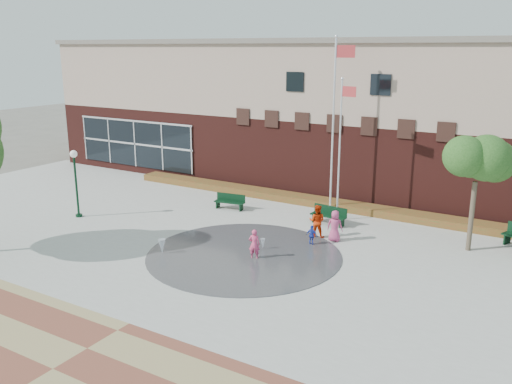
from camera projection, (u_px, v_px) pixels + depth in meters
The scene contains 18 objects.
ground at pixel (203, 280), 20.86m from camera, with size 120.00×120.00×0.00m, color #666056.
plaza_concrete at pixel (256, 248), 24.17m from camera, with size 46.00×18.00×0.01m, color #A8A8A0.
paver_band at pixel (53, 369), 15.06m from camera, with size 46.00×6.00×0.01m, color brown.
splash_pad at pixel (244, 255), 23.34m from camera, with size 8.40×8.40×0.01m, color #383A3D.
library_building at pixel (366, 113), 34.14m from camera, with size 44.40×10.40×9.20m.
flower_bed at pixel (325, 207), 30.47m from camera, with size 26.00×1.20×0.40m, color #A82C1B.
flagpole_left at pixel (334, 117), 28.10m from camera, with size 1.09×0.18×9.29m.
flagpole_right at pixel (340, 143), 27.01m from camera, with size 0.88×0.28×7.28m.
lamp_left at pixel (75, 176), 28.06m from camera, with size 0.38×0.38×3.58m.
bench_left at pixel (230, 205), 29.89m from camera, with size 1.76×0.71×0.86m.
bench_mid at pixel (328, 219), 27.34m from camera, with size 1.89×0.68×0.93m.
tree_mid at pixel (477, 168), 22.93m from camera, with size 3.04×3.04×5.13m.
water_jet_a at pixel (162, 254), 23.46m from camera, with size 0.33×0.33×0.65m, color white.
water_jet_b at pixel (263, 250), 23.99m from camera, with size 0.21×0.21×0.48m, color white.
child_splash at pixel (254, 244), 22.80m from camera, with size 0.48×0.31×1.31m, color #E84376.
adult_red at pixel (317, 221), 25.41m from camera, with size 0.77×0.60×1.58m, color red.
adult_pink at pixel (335, 226), 24.86m from camera, with size 0.72×0.47×1.48m, color #C04275.
child_blue at pixel (312, 235), 24.43m from camera, with size 0.55×0.23×0.93m, color #263CBD.
Camera 1 is at (11.68, -15.47, 8.67)m, focal length 38.00 mm.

